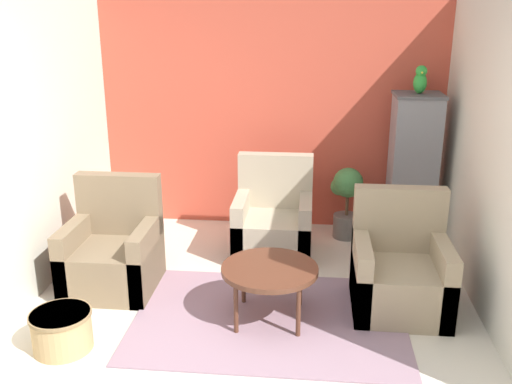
# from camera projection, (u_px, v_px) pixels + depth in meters

# --- Properties ---
(wall_back_accent) EXTENTS (3.77, 0.06, 2.49)m
(wall_back_accent) POSITION_uv_depth(u_px,v_px,m) (271.00, 114.00, 6.14)
(wall_back_accent) COLOR #C64C38
(wall_back_accent) RESTS_ON ground_plane
(wall_left) EXTENTS (0.06, 3.09, 2.49)m
(wall_left) POSITION_uv_depth(u_px,v_px,m) (39.00, 143.00, 4.83)
(wall_left) COLOR beige
(wall_left) RESTS_ON ground_plane
(wall_right) EXTENTS (0.06, 3.09, 2.49)m
(wall_right) POSITION_uv_depth(u_px,v_px,m) (490.00, 154.00, 4.48)
(wall_right) COLOR beige
(wall_right) RESTS_ON ground_plane
(area_rug) EXTENTS (2.12, 1.50, 0.01)m
(area_rug) POSITION_uv_depth(u_px,v_px,m) (269.00, 318.00, 4.50)
(area_rug) COLOR gray
(area_rug) RESTS_ON ground_plane
(coffee_table) EXTENTS (0.75, 0.75, 0.45)m
(coffee_table) POSITION_uv_depth(u_px,v_px,m) (270.00, 272.00, 4.38)
(coffee_table) COLOR #512D1E
(coffee_table) RESTS_ON ground_plane
(armchair_left) EXTENTS (0.75, 0.73, 0.96)m
(armchair_left) POSITION_uv_depth(u_px,v_px,m) (113.00, 254.00, 4.94)
(armchair_left) COLOR #7A664C
(armchair_left) RESTS_ON ground_plane
(armchair_right) EXTENTS (0.75, 0.73, 0.96)m
(armchair_right) POSITION_uv_depth(u_px,v_px,m) (400.00, 274.00, 4.58)
(armchair_right) COLOR #9E896B
(armchair_right) RESTS_ON ground_plane
(armchair_middle) EXTENTS (0.75, 0.73, 0.96)m
(armchair_middle) POSITION_uv_depth(u_px,v_px,m) (273.00, 224.00, 5.62)
(armchair_middle) COLOR tan
(armchair_middle) RESTS_ON ground_plane
(birdcage) EXTENTS (0.47, 0.47, 1.55)m
(birdcage) POSITION_uv_depth(u_px,v_px,m) (412.00, 170.00, 5.75)
(birdcage) COLOR #555559
(birdcage) RESTS_ON ground_plane
(parrot) EXTENTS (0.13, 0.23, 0.28)m
(parrot) POSITION_uv_depth(u_px,v_px,m) (420.00, 80.00, 5.47)
(parrot) COLOR green
(parrot) RESTS_ON birdcage
(potted_plant) EXTENTS (0.34, 0.31, 0.76)m
(potted_plant) POSITION_uv_depth(u_px,v_px,m) (347.00, 197.00, 5.97)
(potted_plant) COLOR #66605B
(potted_plant) RESTS_ON ground_plane
(wicker_basket) EXTENTS (0.44, 0.44, 0.29)m
(wicker_basket) POSITION_uv_depth(u_px,v_px,m) (62.00, 329.00, 4.07)
(wicker_basket) COLOR tan
(wicker_basket) RESTS_ON ground_plane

